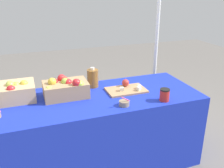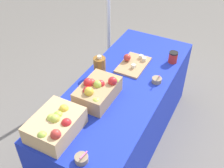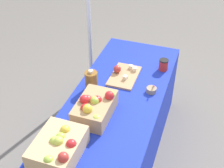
{
  "view_description": "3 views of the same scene",
  "coord_description": "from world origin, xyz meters",
  "px_view_note": "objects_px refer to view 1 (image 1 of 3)",
  "views": [
    {
      "loc": [
        -0.57,
        -2.0,
        1.67
      ],
      "look_at": [
        0.13,
        -0.02,
        0.85
      ],
      "focal_mm": 39.74,
      "sensor_mm": 36.0,
      "label": 1
    },
    {
      "loc": [
        -1.73,
        -0.8,
        2.27
      ],
      "look_at": [
        -0.1,
        0.05,
        0.78
      ],
      "focal_mm": 44.25,
      "sensor_mm": 36.0,
      "label": 2
    },
    {
      "loc": [
        -1.94,
        -0.63,
        2.42
      ],
      "look_at": [
        0.04,
        0.06,
        0.83
      ],
      "focal_mm": 49.77,
      "sensor_mm": 36.0,
      "label": 3
    }
  ],
  "objects_px": {
    "apple_crate_left": "(12,92)",
    "coffee_cup": "(165,95)",
    "apple_crate_middle": "(65,88)",
    "cider_jug": "(93,78)",
    "tent_pole": "(157,35)",
    "cutting_board_front": "(126,89)",
    "sample_bowl_near": "(124,103)"
  },
  "relations": [
    {
      "from": "apple_crate_left",
      "to": "coffee_cup",
      "type": "height_order",
      "value": "apple_crate_left"
    },
    {
      "from": "apple_crate_left",
      "to": "apple_crate_middle",
      "type": "distance_m",
      "value": 0.46
    },
    {
      "from": "cider_jug",
      "to": "tent_pole",
      "type": "bearing_deg",
      "value": 23.44
    },
    {
      "from": "cutting_board_front",
      "to": "apple_crate_middle",
      "type": "bearing_deg",
      "value": 174.36
    },
    {
      "from": "apple_crate_middle",
      "to": "cider_jug",
      "type": "relative_size",
      "value": 1.95
    },
    {
      "from": "apple_crate_left",
      "to": "sample_bowl_near",
      "type": "xyz_separation_m",
      "value": [
        0.89,
        -0.44,
        -0.06
      ]
    },
    {
      "from": "sample_bowl_near",
      "to": "cutting_board_front",
      "type": "bearing_deg",
      "value": 64.0
    },
    {
      "from": "sample_bowl_near",
      "to": "coffee_cup",
      "type": "distance_m",
      "value": 0.37
    },
    {
      "from": "tent_pole",
      "to": "coffee_cup",
      "type": "bearing_deg",
      "value": -114.24
    },
    {
      "from": "apple_crate_left",
      "to": "cider_jug",
      "type": "distance_m",
      "value": 0.76
    },
    {
      "from": "apple_crate_middle",
      "to": "tent_pole",
      "type": "relative_size",
      "value": 0.17
    },
    {
      "from": "apple_crate_middle",
      "to": "cider_jug",
      "type": "xyz_separation_m",
      "value": [
        0.3,
        0.15,
        0.0
      ]
    },
    {
      "from": "cutting_board_front",
      "to": "sample_bowl_near",
      "type": "xyz_separation_m",
      "value": [
        -0.15,
        -0.3,
        0.0
      ]
    },
    {
      "from": "coffee_cup",
      "to": "tent_pole",
      "type": "distance_m",
      "value": 1.07
    },
    {
      "from": "apple_crate_middle",
      "to": "cider_jug",
      "type": "height_order",
      "value": "cider_jug"
    },
    {
      "from": "apple_crate_middle",
      "to": "coffee_cup",
      "type": "distance_m",
      "value": 0.89
    },
    {
      "from": "cutting_board_front",
      "to": "tent_pole",
      "type": "relative_size",
      "value": 0.16
    },
    {
      "from": "tent_pole",
      "to": "cutting_board_front",
      "type": "bearing_deg",
      "value": -136.75
    },
    {
      "from": "apple_crate_left",
      "to": "apple_crate_middle",
      "type": "height_order",
      "value": "apple_crate_middle"
    },
    {
      "from": "sample_bowl_near",
      "to": "tent_pole",
      "type": "bearing_deg",
      "value": 48.89
    },
    {
      "from": "apple_crate_left",
      "to": "coffee_cup",
      "type": "relative_size",
      "value": 3.49
    },
    {
      "from": "sample_bowl_near",
      "to": "cider_jug",
      "type": "xyz_separation_m",
      "value": [
        -0.13,
        0.5,
        0.07
      ]
    },
    {
      "from": "apple_crate_left",
      "to": "cider_jug",
      "type": "bearing_deg",
      "value": 5.15
    },
    {
      "from": "apple_crate_left",
      "to": "cutting_board_front",
      "type": "xyz_separation_m",
      "value": [
        1.03,
        -0.14,
        -0.06
      ]
    },
    {
      "from": "cutting_board_front",
      "to": "coffee_cup",
      "type": "bearing_deg",
      "value": -55.56
    },
    {
      "from": "cider_jug",
      "to": "coffee_cup",
      "type": "distance_m",
      "value": 0.73
    },
    {
      "from": "apple_crate_left",
      "to": "cider_jug",
      "type": "xyz_separation_m",
      "value": [
        0.76,
        0.07,
        0.01
      ]
    },
    {
      "from": "cutting_board_front",
      "to": "cider_jug",
      "type": "distance_m",
      "value": 0.35
    },
    {
      "from": "cider_jug",
      "to": "tent_pole",
      "type": "relative_size",
      "value": 0.09
    },
    {
      "from": "cutting_board_front",
      "to": "coffee_cup",
      "type": "height_order",
      "value": "coffee_cup"
    },
    {
      "from": "sample_bowl_near",
      "to": "coffee_cup",
      "type": "relative_size",
      "value": 0.89
    },
    {
      "from": "coffee_cup",
      "to": "cutting_board_front",
      "type": "bearing_deg",
      "value": 124.44
    }
  ]
}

